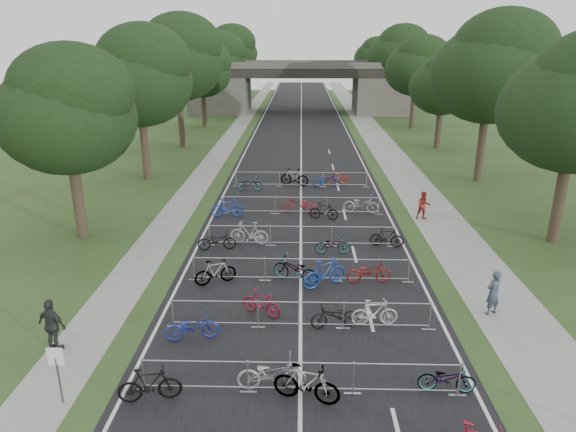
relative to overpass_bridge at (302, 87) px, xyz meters
The scene contains 52 objects.
road 15.41m from the overpass_bridge, 90.00° to the right, with size 11.00×140.00×0.01m, color black.
sidewalk_right 17.36m from the overpass_bridge, 61.93° to the right, with size 3.00×140.00×0.01m, color gray.
sidewalk_left 17.14m from the overpass_bridge, 116.57° to the right, with size 2.00×140.00×0.01m, color gray.
lane_markings 15.41m from the overpass_bridge, 90.00° to the right, with size 0.12×140.00×0.00m, color silver.
overpass_bridge is the anchor object (origin of this frame).
park_sign 62.41m from the overpass_bridge, 96.26° to the right, with size 0.45×0.06×1.83m.
tree_left_0 50.47m from the overpass_bridge, 103.07° to the right, with size 6.72×6.72×10.25m.
tree_left_1 38.97m from the overpass_bridge, 107.08° to the right, with size 7.56×7.56×11.53m.
tree_right_1 39.56m from the overpass_bridge, 70.53° to the right, with size 8.18×8.18×12.47m.
tree_left_2 27.92m from the overpass_bridge, 114.44° to the right, with size 8.40×8.40×12.81m.
tree_right_2 28.39m from the overpass_bridge, 62.40° to the right, with size 6.16×6.16×9.39m.
tree_left_3 17.59m from the overpass_bridge, 131.07° to the right, with size 6.72×6.72×10.25m.
tree_right_3 18.82m from the overpass_bridge, 44.93° to the right, with size 7.17×7.17×10.93m.
tree_left_4 12.05m from the overpass_bridge, behind, with size 7.56×7.56×11.53m.
tree_right_4 13.86m from the overpass_bridge, ahead, with size 8.18×8.18×12.47m.
tree_left_5 16.44m from the overpass_bridge, 136.20° to the left, with size 8.40×8.40×12.81m.
tree_right_5 17.23m from the overpass_bridge, 39.82° to the left, with size 6.16×6.16×9.39m.
tree_left_6 25.77m from the overpass_bridge, 116.43° to the left, with size 6.72×6.72×10.25m.
tree_right_6 26.62m from the overpass_bridge, 60.25° to the left, with size 7.17×7.17×10.93m.
barrier_row_1 61.47m from the overpass_bridge, 90.00° to the right, with size 9.70×0.08×1.10m.
barrier_row_2 57.88m from the overpass_bridge, 90.00° to the right, with size 9.70×0.08×1.10m.
barrier_row_3 54.08m from the overpass_bridge, 90.00° to the right, with size 9.70×0.08×1.10m.
barrier_row_4 50.09m from the overpass_bridge, 90.00° to the right, with size 9.70×0.08×1.10m.
barrier_row_5 45.10m from the overpass_bridge, 90.00° to the right, with size 9.70×0.08×1.10m.
barrier_row_6 39.11m from the overpass_bridge, 90.00° to the right, with size 9.70×0.08×1.10m.
bike_4 62.06m from the overpass_bridge, 93.98° to the right, with size 0.51×1.81×1.09m, color black.
bike_5 61.32m from the overpass_bridge, 90.79° to the right, with size 0.72×2.06×1.08m, color #96969C.
bike_6 61.82m from the overpass_bridge, 89.84° to the right, with size 0.56×1.98×1.19m, color #A3A6AB.
bike_7 61.44m from the overpass_bridge, 85.98° to the right, with size 0.58×1.67×0.88m, color #A3A6AB.
bike_8 58.82m from the overpass_bridge, 93.65° to the right, with size 0.65×1.86×0.98m, color navy.
bike_9 57.01m from the overpass_bridge, 91.49° to the right, with size 0.47×1.67×1.00m, color maroon.
bike_10 57.81m from the overpass_bridge, 88.77° to the right, with size 0.62×1.78×0.94m, color black.
bike_11 57.68m from the overpass_bridge, 87.34° to the right, with size 0.48×1.71×1.03m, color silver.
bike_12 54.53m from the overpass_bridge, 93.80° to the right, with size 0.51×1.82×1.10m, color #A3A6AB.
bike_13 54.13m from the overpass_bridge, 90.25° to the right, with size 0.74×2.11×1.11m, color #A3A6AB.
bike_14 54.54m from the overpass_bridge, 88.94° to the right, with size 0.59×2.08×1.25m, color #1B3997.
bike_15 54.20m from the overpass_bridge, 86.93° to the right, with size 0.66×1.88×0.99m, color maroon.
bike_16 50.87m from the overpass_bridge, 94.68° to the right, with size 0.65×1.88×0.99m, color black.
bike_17 49.98m from the overpass_bridge, 93.01° to the right, with size 0.56×2.00×1.20m, color #9C9BA2.
bike_18 51.03m from the overpass_bridge, 88.27° to the right, with size 0.59×1.68×0.88m, color #A3A6AB.
bike_19 50.27m from the overpass_bridge, 85.08° to the right, with size 0.48×1.69×1.02m, color black.
bike_20 45.93m from the overpass_bridge, 95.38° to the right, with size 0.53×1.89×1.14m, color navy.
bike_21 44.91m from the overpass_bridge, 90.15° to the right, with size 0.71×2.04×1.07m, color maroon.
bike_22 46.04m from the overpass_bridge, 88.35° to the right, with size 0.48×1.70×1.02m, color black.
bike_23 44.95m from the overpass_bridge, 85.41° to the right, with size 0.74×2.11×1.11m, color gray.
bike_24 40.29m from the overpass_bridge, 95.06° to the right, with size 0.60×1.73×0.91m, color #A3A6AB.
bike_25 38.75m from the overpass_bridge, 90.70° to the right, with size 0.58×2.04×1.23m, color #A3A6AB.
bike_26 39.13m from the overpass_bridge, 87.38° to the right, with size 0.70×2.00×1.05m, color navy.
bike_27 38.53m from the overpass_bridge, 86.06° to the right, with size 0.47×1.66×1.00m, color maroon.
pedestrian_a 57.11m from the overpass_bridge, 82.74° to the right, with size 0.65×0.42×1.77m, color #313C4A.
pedestrian_b 46.38m from the overpass_bridge, 81.25° to the right, with size 0.80×0.63×1.65m, color maroon.
pedestrian_c 59.99m from the overpass_bridge, 97.86° to the right, with size 1.09×0.45×1.86m, color #28282B.
Camera 1 is at (-0.04, -8.98, 9.86)m, focal length 32.00 mm.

